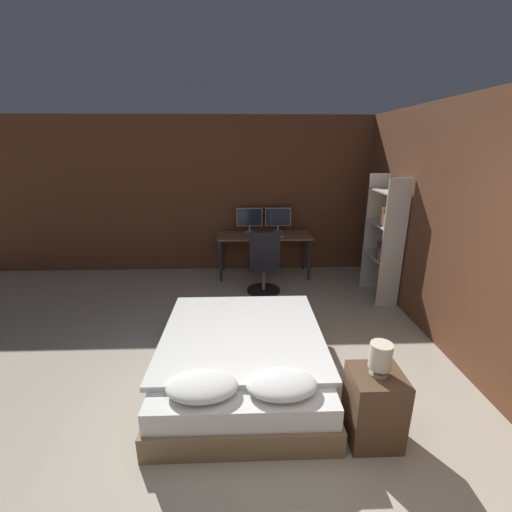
% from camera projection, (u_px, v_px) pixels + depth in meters
% --- Properties ---
extents(ground_plane, '(20.00, 20.00, 0.00)m').
position_uv_depth(ground_plane, '(290.00, 490.00, 2.30)').
color(ground_plane, '#B2A893').
extents(wall_back, '(12.00, 0.06, 2.70)m').
position_uv_depth(wall_back, '(260.00, 196.00, 6.08)').
color(wall_back, brown).
rests_on(wall_back, ground_plane).
extents(wall_side_right, '(0.06, 12.00, 2.70)m').
position_uv_depth(wall_side_right, '(471.00, 237.00, 3.38)').
color(wall_side_right, brown).
rests_on(wall_side_right, ground_plane).
extents(bed, '(1.56, 1.92, 0.54)m').
position_uv_depth(bed, '(243.00, 358.00, 3.33)').
color(bed, '#846647').
rests_on(bed, ground_plane).
extents(nightstand, '(0.39, 0.38, 0.59)m').
position_uv_depth(nightstand, '(374.00, 407.00, 2.63)').
color(nightstand, brown).
rests_on(nightstand, ground_plane).
extents(bedside_lamp, '(0.16, 0.16, 0.26)m').
position_uv_depth(bedside_lamp, '(380.00, 357.00, 2.49)').
color(bedside_lamp, gray).
rests_on(bedside_lamp, nightstand).
extents(desk, '(1.60, 0.64, 0.74)m').
position_uv_depth(desk, '(264.00, 239.00, 5.93)').
color(desk, '#846042').
rests_on(desk, ground_plane).
extents(monitor_left, '(0.45, 0.16, 0.43)m').
position_uv_depth(monitor_left, '(250.00, 218.00, 6.03)').
color(monitor_left, '#B7B7BC').
rests_on(monitor_left, desk).
extents(monitor_right, '(0.45, 0.16, 0.43)m').
position_uv_depth(monitor_right, '(278.00, 218.00, 6.04)').
color(monitor_right, '#B7B7BC').
rests_on(monitor_right, desk).
extents(keyboard, '(0.38, 0.13, 0.02)m').
position_uv_depth(keyboard, '(265.00, 237.00, 5.69)').
color(keyboard, '#B7B7BC').
rests_on(keyboard, desk).
extents(computer_mouse, '(0.07, 0.05, 0.04)m').
position_uv_depth(computer_mouse, '(282.00, 237.00, 5.70)').
color(computer_mouse, '#B7B7BC').
rests_on(computer_mouse, desk).
extents(office_chair, '(0.52, 0.52, 1.03)m').
position_uv_depth(office_chair, '(264.00, 268.00, 5.24)').
color(office_chair, black).
rests_on(office_chair, ground_plane).
extents(bookshelf, '(0.31, 0.72, 1.81)m').
position_uv_depth(bookshelf, '(386.00, 236.00, 4.91)').
color(bookshelf, beige).
rests_on(bookshelf, ground_plane).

